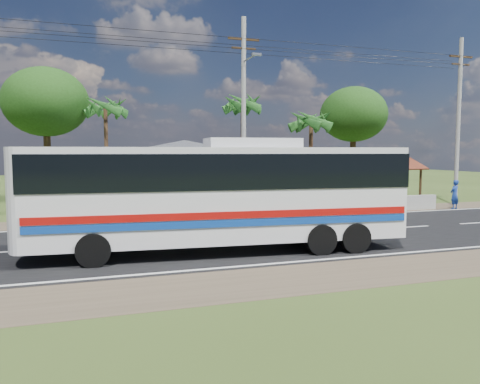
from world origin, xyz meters
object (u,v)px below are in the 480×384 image
at_px(person, 455,195).
at_px(coach_bus, 222,188).
at_px(motorcycle, 352,202).
at_px(waiting_shed, 375,165).

bearing_deg(person, coach_bus, 5.49).
xyz_separation_m(motorcycle, person, (5.96, -2.28, 0.53)).
bearing_deg(person, waiting_shed, -61.58).
distance_m(waiting_shed, motorcycle, 3.53).
distance_m(coach_bus, person, 19.02).
height_order(coach_bus, person, coach_bus).
relative_size(waiting_shed, motorcycle, 3.44).
bearing_deg(coach_bus, waiting_shed, 43.36).
relative_size(coach_bus, motorcycle, 8.88).
relative_size(coach_bus, person, 7.27).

